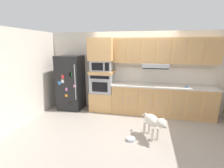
{
  "coord_description": "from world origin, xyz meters",
  "views": [
    {
      "loc": [
        0.48,
        -4.28,
        2.07
      ],
      "look_at": [
        -0.46,
        0.02,
        1.06
      ],
      "focal_mm": 26.76,
      "sensor_mm": 36.0,
      "label": 1
    }
  ],
  "objects_px": {
    "refrigerator": "(71,83)",
    "built_in_oven": "(102,83)",
    "microwave": "(102,66)",
    "dog": "(153,122)",
    "dog_food_bowl": "(131,139)",
    "screwdriver": "(187,87)"
  },
  "relations": [
    {
      "from": "microwave",
      "to": "dog_food_bowl",
      "type": "distance_m",
      "value": 2.46
    },
    {
      "from": "built_in_oven",
      "to": "dog_food_bowl",
      "type": "height_order",
      "value": "built_in_oven"
    },
    {
      "from": "screwdriver",
      "to": "dog",
      "type": "relative_size",
      "value": 0.22
    },
    {
      "from": "refrigerator",
      "to": "microwave",
      "type": "distance_m",
      "value": 1.21
    },
    {
      "from": "screwdriver",
      "to": "refrigerator",
      "type": "bearing_deg",
      "value": 179.21
    },
    {
      "from": "dog",
      "to": "dog_food_bowl",
      "type": "xyz_separation_m",
      "value": [
        -0.47,
        -0.18,
        -0.38
      ]
    },
    {
      "from": "refrigerator",
      "to": "dog",
      "type": "relative_size",
      "value": 2.41
    },
    {
      "from": "dog",
      "to": "dog_food_bowl",
      "type": "bearing_deg",
      "value": -104.33
    },
    {
      "from": "screwdriver",
      "to": "dog",
      "type": "bearing_deg",
      "value": -123.9
    },
    {
      "from": "built_in_oven",
      "to": "screwdriver",
      "type": "xyz_separation_m",
      "value": [
        2.51,
        -0.12,
        0.03
      ]
    },
    {
      "from": "dog",
      "to": "built_in_oven",
      "type": "bearing_deg",
      "value": -168.07
    },
    {
      "from": "built_in_oven",
      "to": "dog_food_bowl",
      "type": "bearing_deg",
      "value": -55.93
    },
    {
      "from": "refrigerator",
      "to": "dog_food_bowl",
      "type": "bearing_deg",
      "value": -36.08
    },
    {
      "from": "refrigerator",
      "to": "dog_food_bowl",
      "type": "relative_size",
      "value": 8.8
    },
    {
      "from": "microwave",
      "to": "dog_food_bowl",
      "type": "xyz_separation_m",
      "value": [
        1.12,
        -1.66,
        -1.43
      ]
    },
    {
      "from": "built_in_oven",
      "to": "dog",
      "type": "height_order",
      "value": "built_in_oven"
    },
    {
      "from": "screwdriver",
      "to": "dog",
      "type": "distance_m",
      "value": 1.72
    },
    {
      "from": "refrigerator",
      "to": "built_in_oven",
      "type": "bearing_deg",
      "value": 3.66
    },
    {
      "from": "dog",
      "to": "microwave",
      "type": "bearing_deg",
      "value": -168.07
    },
    {
      "from": "refrigerator",
      "to": "microwave",
      "type": "height_order",
      "value": "refrigerator"
    },
    {
      "from": "microwave",
      "to": "dog",
      "type": "distance_m",
      "value": 2.41
    },
    {
      "from": "refrigerator",
      "to": "microwave",
      "type": "relative_size",
      "value": 2.73
    }
  ]
}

